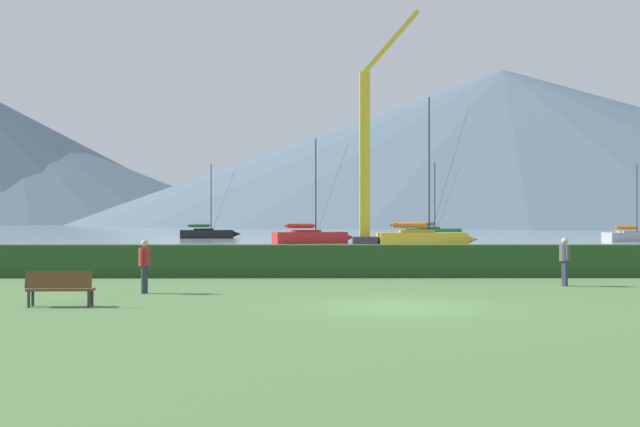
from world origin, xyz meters
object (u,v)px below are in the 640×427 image
Objects in this scene: sailboat_slip_3 at (311,236)px; sailboat_slip_6 at (423,238)px; sailboat_slip_5 at (431,232)px; person_standing_walker at (565,258)px; person_seated_viewer at (144,262)px; park_bench_near_path at (60,287)px; sailboat_slip_1 at (207,233)px; sailboat_slip_0 at (633,236)px; dock_crane at (366,169)px.

sailboat_slip_6 is (9.20, -8.06, 0.07)m from sailboat_slip_3.
sailboat_slip_5 is 5.34× the size of person_standing_walker.
sailboat_slip_5 reaches higher than person_seated_viewer.
person_standing_walker is (13.78, 2.64, 0.00)m from person_seated_viewer.
park_bench_near_path is at bearing -160.82° from person_standing_walker.
person_seated_viewer is at bearing -118.42° from sailboat_slip_5.
park_bench_near_path is at bearing -94.59° from sailboat_slip_1.
sailboat_slip_6 is 7.39× the size of person_seated_viewer.
sailboat_slip_5 is at bearing 77.31° from sailboat_slip_6.
sailboat_slip_1 is 4.95× the size of park_bench_near_path.
sailboat_slip_3 is (-31.87, -5.88, 0.10)m from sailboat_slip_0.
sailboat_slip_1 is 5.17× the size of person_standing_walker.
person_standing_walker is (20.80, -65.87, 0.39)m from sailboat_slip_1.
sailboat_slip_6 is 0.63× the size of dock_crane.
person_seated_viewer is (7.02, -68.51, 0.39)m from sailboat_slip_1.
sailboat_slip_3 is at bearing 92.50° from person_seated_viewer.
sailboat_slip_1 is at bearing 105.46° from sailboat_slip_3.
dock_crane is (4.55, -8.40, 5.67)m from sailboat_slip_3.
sailboat_slip_3 is at bearing 96.78° from person_standing_walker.
sailboat_slip_5 is at bearing -4.56° from sailboat_slip_1.
sailboat_slip_6 is (-4.78, -29.05, 0.05)m from sailboat_slip_5.
dock_crane is (16.49, -27.36, 5.73)m from sailboat_slip_1.
sailboat_slip_5 reaches higher than sailboat_slip_1.
sailboat_slip_1 reaches higher than sailboat_slip_0.
person_standing_walker is at bearing -81.50° from sailboat_slip_1.
sailboat_slip_6 is 43.82m from person_seated_viewer.
sailboat_slip_3 is 49.79m from person_seated_viewer.
sailboat_slip_0 is 70.50m from park_bench_near_path.
sailboat_slip_3 is 1.09× the size of sailboat_slip_5.
park_bench_near_path is (-20.30, -74.37, -0.12)m from sailboat_slip_5.
dock_crane is at bearing -78.25° from sailboat_slip_3.
person_standing_walker is at bearing -96.03° from sailboat_slip_3.
sailboat_slip_6 is at bearing 85.58° from person_standing_walker.
sailboat_slip_6 is at bearing 69.80° from park_bench_near_path.
sailboat_slip_1 is at bearing 93.14° from park_bench_near_path.
person_seated_viewer is 14.03m from person_standing_walker.
sailboat_slip_3 is 53.76m from park_bench_near_path.
sailboat_slip_5 is at bearing 81.76° from person_standing_walker.
person_seated_viewer is 42.56m from dock_crane.
sailboat_slip_0 is at bearing 62.53° from person_standing_walker.
sailboat_slip_0 is 31.35m from dock_crane.
sailboat_slip_1 is 32.46m from dock_crane.
dock_crane reaches higher than sailboat_slip_3.
sailboat_slip_5 is 5.12× the size of park_bench_near_path.
dock_crane is (9.47, 41.15, 5.34)m from person_seated_viewer.
sailboat_slip_0 is at bearing -53.61° from sailboat_slip_5.
person_seated_viewer is at bearing -112.39° from sailboat_slip_3.
sailboat_slip_6 reaches higher than person_seated_viewer.
person_standing_walker is (-0.33, -38.84, 0.27)m from sailboat_slip_6.
sailboat_slip_5 is at bearing 39.61° from sailboat_slip_3.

